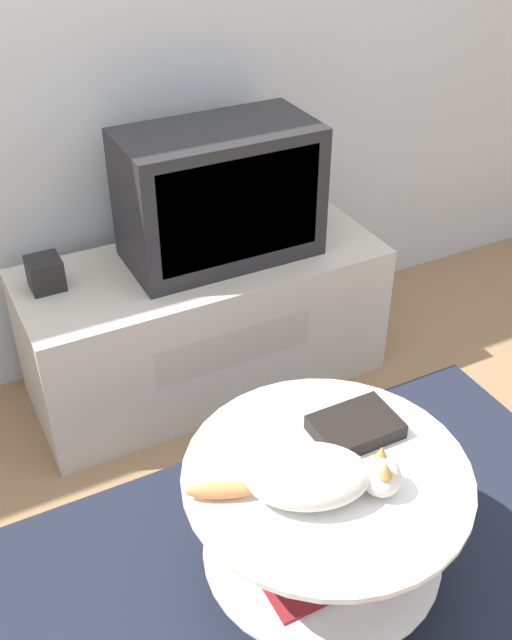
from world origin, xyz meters
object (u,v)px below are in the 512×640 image
Objects in this scene: speaker at (45,273)px; cat at (314,476)px; tv at (219,194)px; dvd_box at (355,427)px.

speaker reaches higher than cat.
speaker is at bearing 174.50° from tv.
tv is 0.64m from speaker.
dvd_box is at bearing 56.76° from cat.
tv reaches higher than dvd_box.
tv is at bearing 87.70° from dvd_box.
speaker is at bearing 120.03° from dvd_box.
speaker is 1.15m from dvd_box.
cat is (-0.25, -1.06, -0.24)m from tv.
cat is at bearing -147.59° from dvd_box.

